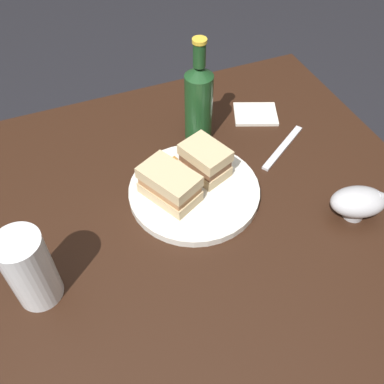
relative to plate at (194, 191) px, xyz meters
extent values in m
plane|color=black|center=(-0.03, -0.04, -0.75)|extent=(6.00, 6.00, 0.00)
cube|color=black|center=(-0.03, -0.04, -0.38)|extent=(1.04, 0.91, 0.74)
cylinder|color=silver|center=(0.00, 0.00, 0.00)|extent=(0.29, 0.29, 0.02)
cube|color=#CCB284|center=(0.04, 0.04, 0.02)|extent=(0.10, 0.12, 0.03)
cube|color=brown|center=(0.04, 0.04, 0.04)|extent=(0.10, 0.11, 0.02)
cube|color=#CCB284|center=(0.04, 0.04, 0.07)|extent=(0.10, 0.12, 0.03)
cube|color=#CCB284|center=(-0.06, 0.00, 0.02)|extent=(0.12, 0.14, 0.03)
cube|color=#B27A4C|center=(-0.06, 0.00, 0.04)|extent=(0.11, 0.13, 0.02)
cube|color=#CCB284|center=(-0.06, 0.00, 0.07)|extent=(0.12, 0.14, 0.03)
cube|color=#B77F33|center=(-0.06, 0.08, 0.02)|extent=(0.03, 0.05, 0.02)
cube|color=#AD702D|center=(-0.01, 0.07, 0.02)|extent=(0.04, 0.06, 0.02)
cube|color=#AD702D|center=(-0.04, 0.03, 0.02)|extent=(0.04, 0.05, 0.02)
cylinder|color=white|center=(-0.35, -0.12, 0.07)|extent=(0.08, 0.08, 0.16)
cylinder|color=#C67014|center=(-0.35, -0.12, 0.02)|extent=(0.07, 0.07, 0.06)
cylinder|color=#B7B7BC|center=(0.29, -0.18, 0.00)|extent=(0.04, 0.04, 0.02)
ellipsoid|color=#B7B7BC|center=(0.29, -0.18, 0.03)|extent=(0.13, 0.10, 0.06)
ellipsoid|color=#381E0F|center=(0.29, -0.18, 0.04)|extent=(0.11, 0.09, 0.02)
cylinder|color=#19421E|center=(0.08, 0.17, 0.08)|extent=(0.07, 0.07, 0.17)
cone|color=#19421E|center=(0.08, 0.17, 0.18)|extent=(0.07, 0.07, 0.02)
cylinder|color=#19421E|center=(0.08, 0.17, 0.22)|extent=(0.03, 0.03, 0.06)
cylinder|color=gold|center=(0.08, 0.17, 0.25)|extent=(0.03, 0.03, 0.01)
cube|color=silver|center=(0.25, 0.19, 0.00)|extent=(0.14, 0.12, 0.01)
cube|color=silver|center=(0.25, 0.05, -0.01)|extent=(0.16, 0.11, 0.01)
camera|label=1|loc=(-0.24, -0.58, 0.70)|focal=40.37mm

